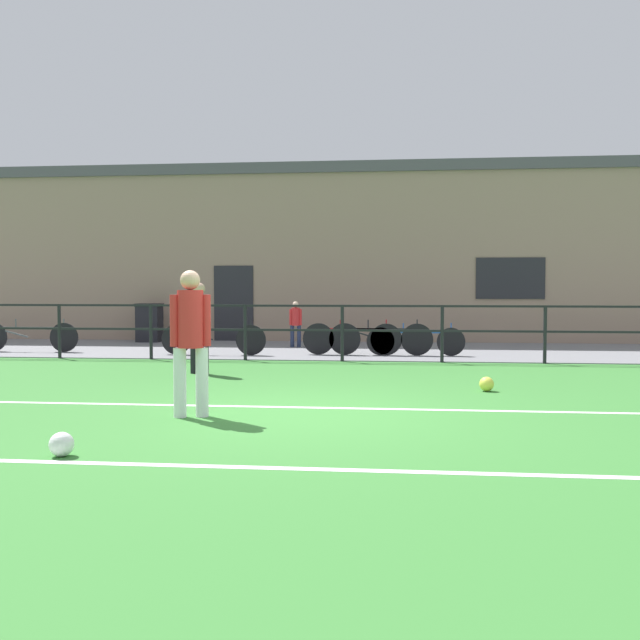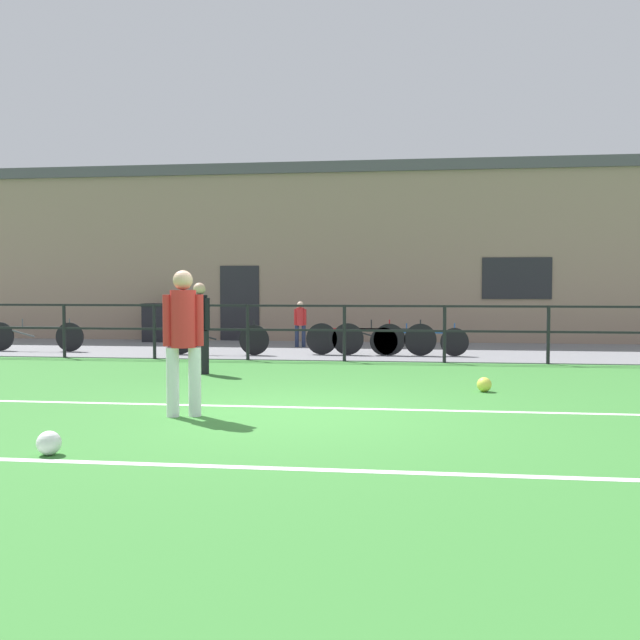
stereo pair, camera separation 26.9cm
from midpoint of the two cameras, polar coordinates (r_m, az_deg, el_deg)
The scene contains 17 objects.
ground at distance 8.51m, azimuth -0.90°, elevation -7.68°, with size 60.00×44.00×0.04m, color #387A33.
field_line_touchline at distance 8.93m, azimuth -0.50°, elevation -7.04°, with size 36.00×0.11×0.00m, color white.
field_line_hash at distance 6.06m, azimuth -4.40°, elevation -11.73°, with size 36.00×0.11×0.00m, color white.
pavement_strip at distance 16.89m, azimuth 3.21°, elevation -2.43°, with size 48.00×5.00×0.02m, color slate.
perimeter_fence at distance 14.36m, azimuth 2.51°, elevation -0.38°, with size 36.07×0.07×1.15m.
clubhouse_facade at distance 20.54m, azimuth 3.97°, elevation 5.33°, with size 28.00×2.56×4.92m.
player_goalkeeper at distance 12.49m, azimuth -9.04°, elevation -0.17°, with size 0.40×0.28×1.58m.
player_striker at distance 8.35m, azimuth -10.02°, elevation -1.09°, with size 0.45×0.30×1.70m.
soccer_ball_match at distance 6.84m, azimuth -19.89°, elevation -9.28°, with size 0.22×0.22×0.22m, color white.
soccer_ball_spare at distance 10.54m, azimuth 13.77°, elevation -5.06°, with size 0.21×0.21×0.21m, color #E5E04C.
spectator_child at distance 17.58m, azimuth -1.16°, elevation -0.10°, with size 0.31×0.20×1.13m.
bicycle_parked_0 at distance 15.53m, azimuth 5.63°, elevation -1.51°, with size 2.27×0.04×0.78m.
bicycle_parked_1 at distance 15.56m, azimuth 3.34°, elevation -1.50°, with size 2.18×0.04×0.78m.
bicycle_parked_2 at distance 15.53m, azimuth 8.42°, elevation -1.68°, with size 2.13×0.04×0.71m.
bicycle_parked_3 at distance 15.75m, azimuth -7.82°, elevation -1.52°, with size 2.34×0.04×0.76m.
bicycle_parked_4 at distance 17.72m, azimuth -21.55°, elevation -1.21°, with size 2.39×0.04×0.76m.
trash_bin_0 at distance 19.84m, azimuth -12.67°, elevation -0.18°, with size 0.65×0.55×1.04m.
Camera 2 is at (1.33, -8.27, 1.51)m, focal length 39.84 mm.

